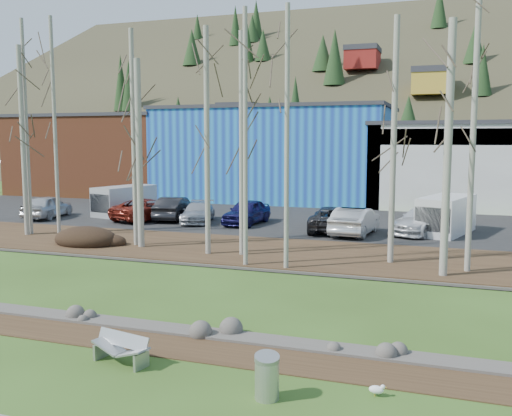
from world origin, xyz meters
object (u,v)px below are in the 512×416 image
at_px(car_5, 357,221).
at_px(car_4, 247,212).
at_px(car_0, 47,206).
at_px(bench_damaged, 121,348).
at_px(car_8, 425,220).
at_px(car_3, 198,212).
at_px(car_2, 148,209).
at_px(car_6, 332,219).
at_px(seagull, 377,389).
at_px(car_9, 353,221).
at_px(car_1, 175,208).
at_px(car_7, 424,220).
at_px(van_white, 445,215).
at_px(van_grey, 123,201).
at_px(litter_bin, 267,379).

bearing_deg(car_5, car_4, -9.13).
bearing_deg(car_0, bench_damaged, 121.28).
bearing_deg(car_8, car_3, -153.75).
bearing_deg(car_2, car_6, -165.94).
bearing_deg(seagull, car_0, 139.26).
distance_m(seagull, car_6, 21.13).
distance_m(car_3, car_4, 3.25).
bearing_deg(car_9, car_2, -0.44).
xyz_separation_m(car_0, car_3, (10.47, 1.49, -0.14)).
relative_size(car_1, car_3, 1.05).
height_order(bench_damaged, car_7, car_7).
distance_m(car_6, van_white, 6.26).
distance_m(car_0, car_7, 24.43).
xyz_separation_m(car_4, car_8, (10.71, -0.19, -0.01)).
height_order(car_7, car_8, same).
distance_m(car_1, car_4, 5.18).
xyz_separation_m(van_white, van_grey, (-21.50, 1.15, -0.05)).
height_order(litter_bin, car_9, car_9).
distance_m(car_7, van_white, 1.18).
bearing_deg(van_white, car_7, -149.24).
distance_m(car_2, car_6, 12.38).
bearing_deg(car_7, seagull, -63.85).
bearing_deg(bench_damaged, car_1, 126.49).
relative_size(car_8, van_grey, 1.05).
bearing_deg(car_1, litter_bin, 111.94).
bearing_deg(car_8, van_white, 40.65).
distance_m(car_1, van_white, 16.96).
height_order(car_1, van_white, van_white).
height_order(bench_damaged, seagull, bench_damaged).
bearing_deg(car_3, seagull, -72.37).
xyz_separation_m(seagull, car_1, (-15.92, 21.79, 0.75)).
relative_size(car_6, car_7, 1.00).
bearing_deg(car_5, car_6, -22.44).
height_order(car_4, van_white, van_white).
relative_size(seagull, van_white, 0.07).
xyz_separation_m(car_4, car_9, (6.94, -1.80, 0.00)).
bearing_deg(van_white, seagull, -76.29).
distance_m(car_4, car_7, 10.68).
bearing_deg(car_4, car_9, -10.54).
relative_size(seagull, car_7, 0.07).
height_order(seagull, car_2, car_2).
distance_m(bench_damaged, litter_bin, 4.02).
bearing_deg(car_1, car_0, 4.18).
bearing_deg(litter_bin, van_white, 81.91).
height_order(car_0, car_3, car_0).
relative_size(car_4, car_6, 0.86).
distance_m(bench_damaged, van_grey, 27.03).
xyz_separation_m(car_0, car_9, (20.64, -0.03, -0.02)).
distance_m(bench_damaged, car_7, 22.30).
relative_size(seagull, car_5, 0.08).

